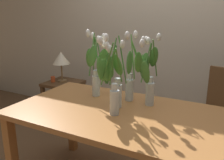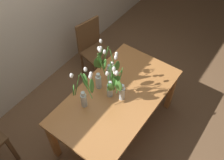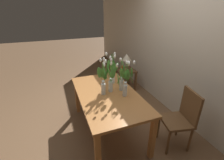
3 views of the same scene
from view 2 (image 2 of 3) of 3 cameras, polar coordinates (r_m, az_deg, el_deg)
ground_plane at (r=3.53m, az=0.95°, el=-10.82°), size 18.00×18.00×0.00m
room_wall_rear at (r=3.33m, az=-20.68°, el=15.25°), size 9.00×0.10×2.70m
dining_table at (r=2.98m, az=1.10°, el=-4.58°), size 1.60×0.90×0.74m
tulip_vase_0 at (r=2.71m, az=1.72°, el=-1.71°), size 0.16×0.22×0.55m
tulip_vase_1 at (r=2.86m, az=-2.92°, el=1.59°), size 0.16×0.21×0.58m
tulip_vase_2 at (r=2.66m, az=-6.27°, el=-2.62°), size 0.26×0.22×0.58m
tulip_vase_3 at (r=2.72m, az=-0.05°, el=-0.85°), size 0.23×0.19×0.58m
tulip_vase_4 at (r=2.92m, az=-0.88°, el=3.03°), size 0.17×0.28×0.55m
dining_chair at (r=3.82m, az=-4.30°, el=7.56°), size 0.47×0.47×0.93m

